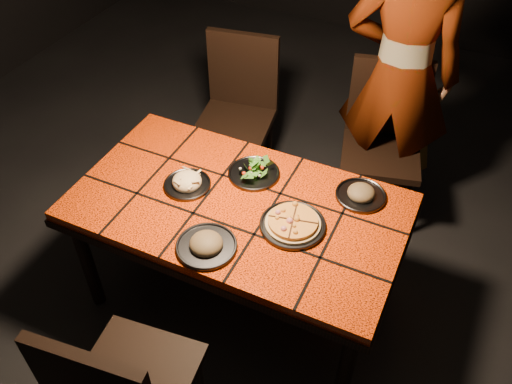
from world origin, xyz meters
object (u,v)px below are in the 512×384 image
at_px(chair_far_right, 383,133).
at_px(plate_pasta, 187,183).
at_px(dining_table, 238,215).
at_px(chair_far_left, 239,103).
at_px(diner, 400,75).
at_px(plate_pizza, 293,224).

relative_size(chair_far_right, plate_pasta, 4.35).
xyz_separation_m(dining_table, chair_far_left, (-0.49, 0.98, -0.08)).
xyz_separation_m(chair_far_left, diner, (0.95, 0.20, 0.35)).
height_order(diner, plate_pizza, diner).
bearing_deg(plate_pizza, dining_table, 174.92).
bearing_deg(diner, plate_pizza, 76.74).
relative_size(chair_far_left, diner, 0.55).
distance_m(chair_far_right, plate_pizza, 1.12).
distance_m(diner, plate_pasta, 1.40).
bearing_deg(dining_table, chair_far_right, 67.24).
bearing_deg(plate_pizza, chair_far_right, 82.22).
distance_m(chair_far_left, plate_pizza, 1.29).
relative_size(dining_table, plate_pizza, 5.24).
bearing_deg(plate_pizza, plate_pasta, 176.93).
height_order(chair_far_left, plate_pasta, chair_far_left).
xyz_separation_m(chair_far_right, plate_pasta, (-0.73, -1.07, 0.18)).
bearing_deg(plate_pasta, diner, 57.55).
bearing_deg(chair_far_right, dining_table, -127.45).
distance_m(chair_far_right, diner, 0.36).
bearing_deg(chair_far_left, plate_pizza, -61.54).
relative_size(chair_far_left, plate_pizza, 3.32).
xyz_separation_m(plate_pizza, plate_pasta, (-0.58, 0.03, 0.00)).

